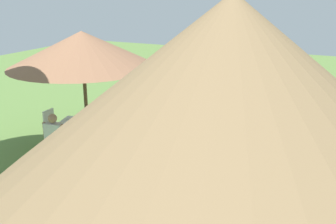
# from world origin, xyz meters

# --- Properties ---
(ground_plane) EXTENTS (36.00, 36.00, 0.00)m
(ground_plane) POSITION_xyz_m (0.00, 0.00, 0.00)
(ground_plane) COLOR olive
(thatched_hut) EXTENTS (5.25, 5.25, 4.32)m
(thatched_hut) POSITION_xyz_m (-2.25, 6.14, 2.40)
(thatched_hut) COLOR beige
(thatched_hut) RESTS_ON ground_plane
(shade_umbrella) EXTENTS (3.99, 3.99, 3.27)m
(shade_umbrella) POSITION_xyz_m (3.14, 1.61, 2.79)
(shade_umbrella) COLOR brown
(shade_umbrella) RESTS_ON ground_plane
(patio_dining_table) EXTENTS (1.70, 1.22, 0.74)m
(patio_dining_table) POSITION_xyz_m (3.14, 1.61, 0.66)
(patio_dining_table) COLOR white
(patio_dining_table) RESTS_ON ground_plane
(patio_chair_west_end) EXTENTS (0.45, 0.43, 0.90)m
(patio_chair_west_end) POSITION_xyz_m (3.18, 0.31, 0.52)
(patio_chair_west_end) COLOR white
(patio_chair_west_end) RESTS_ON ground_plane
(patio_chair_near_hut) EXTENTS (0.42, 0.44, 0.90)m
(patio_chair_near_hut) POSITION_xyz_m (4.44, 1.63, 0.52)
(patio_chair_near_hut) COLOR white
(patio_chair_near_hut) RESTS_ON ground_plane
(patio_chair_near_lawn) EXTENTS (0.51, 0.49, 0.90)m
(patio_chair_near_lawn) POSITION_xyz_m (2.90, 2.89, 0.52)
(patio_chair_near_lawn) COLOR silver
(patio_chair_near_lawn) RESTS_ON ground_plane
(patio_chair_east_end) EXTENTS (0.48, 0.49, 0.90)m
(patio_chair_east_end) POSITION_xyz_m (1.85, 1.43, 0.52)
(patio_chair_east_end) COLOR white
(patio_chair_east_end) RESTS_ON ground_plane
(guest_beside_umbrella) EXTENTS (0.56, 0.25, 1.57)m
(guest_beside_umbrella) POSITION_xyz_m (2.69, 3.47, 0.95)
(guest_beside_umbrella) COLOR black
(guest_beside_umbrella) RESTS_ON ground_plane
(standing_watcher) EXTENTS (0.51, 0.42, 1.66)m
(standing_watcher) POSITION_xyz_m (-2.02, -2.86, 1.00)
(standing_watcher) COLOR black
(standing_watcher) RESTS_ON ground_plane
(striped_lounge_chair) EXTENTS (0.59, 0.85, 0.60)m
(striped_lounge_chair) POSITION_xyz_m (-1.87, 1.18, 0.25)
(striped_lounge_chair) COLOR teal
(striped_lounge_chair) RESTS_ON ground_plane
(zebra_nearest_camera) EXTENTS (2.06, 1.40, 1.60)m
(zebra_nearest_camera) POSITION_xyz_m (-1.03, -0.69, 1.06)
(zebra_nearest_camera) COLOR silver
(zebra_nearest_camera) RESTS_ON ground_plane
(zebra_by_umbrella) EXTENTS (2.11, 1.15, 1.54)m
(zebra_by_umbrella) POSITION_xyz_m (2.43, -1.17, 1.00)
(zebra_by_umbrella) COLOR silver
(zebra_by_umbrella) RESTS_ON ground_plane
(zebra_toward_hut) EXTENTS (1.87, 1.43, 1.52)m
(zebra_toward_hut) POSITION_xyz_m (-0.25, 2.60, 0.98)
(zebra_toward_hut) COLOR silver
(zebra_toward_hut) RESTS_ON ground_plane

